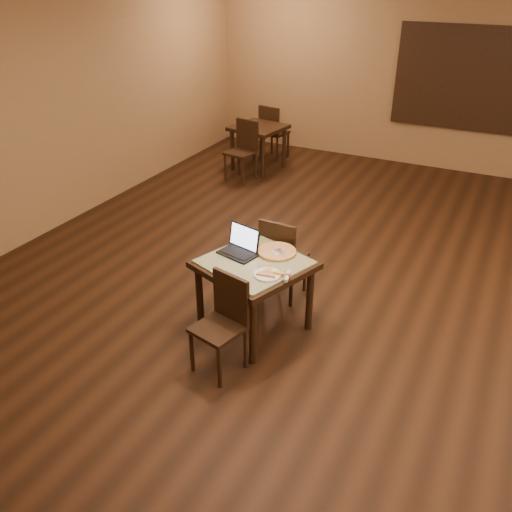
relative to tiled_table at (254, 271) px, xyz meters
The scene contains 17 objects.
ground 1.09m from the tiled_table, 54.87° to the left, with size 10.00×10.00×0.00m, color black.
wall_back 5.79m from the tiled_table, 85.01° to the left, with size 8.00×0.02×3.00m, color olive.
wall_left 3.67m from the tiled_table, 168.57° to the left, with size 0.02×10.00×3.00m, color olive.
mural 5.82m from the tiled_table, 80.01° to the left, with size 2.34×0.05×1.64m.
tiled_table is the anchor object (origin of this frame).
chair_main_near 0.64m from the tiled_table, 88.30° to the right, with size 0.47×0.47×0.91m.
chair_main_far 0.63m from the tiled_table, 90.29° to the left, with size 0.42×0.42×0.94m.
laptop 0.28m from the tiled_table, 151.68° to the left, with size 0.41×0.36×0.25m.
plate 0.31m from the tiled_table, 39.29° to the right, with size 0.25×0.25×0.01m, color white.
pizza_slice 0.31m from the tiled_table, 39.29° to the right, with size 0.21×0.21×0.02m, color beige, non-canonical shape.
pizza_pan 0.29m from the tiled_table, 63.43° to the left, with size 0.38×0.38×0.01m, color silver.
pizza_whole 0.29m from the tiled_table, 63.43° to the left, with size 0.38×0.38×0.03m.
spatula 0.29m from the tiled_table, 57.53° to the left, with size 0.10×0.25×0.01m, color silver.
napkin_roll 0.44m from the tiled_table, 19.29° to the right, with size 0.08×0.18×0.04m.
other_table_b 4.71m from the tiled_table, 116.14° to the left, with size 0.92×0.92×0.76m.
other_table_b_chair_near 4.20m from the tiled_table, 119.41° to the left, with size 0.48×0.48×0.98m.
other_table_b_chair_far 5.24m from the tiled_table, 113.52° to the left, with size 0.48×0.48×0.98m.
Camera 1 is at (1.51, -4.65, 3.25)m, focal length 38.00 mm.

